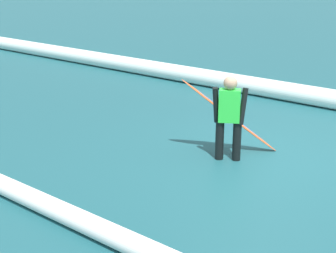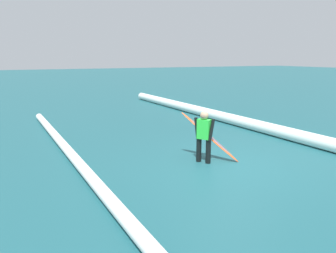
% 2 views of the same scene
% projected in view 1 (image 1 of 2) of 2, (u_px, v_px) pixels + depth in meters
% --- Properties ---
extents(ground_plane, '(140.18, 140.18, 0.00)m').
position_uv_depth(ground_plane, '(270.00, 157.00, 8.55)').
color(ground_plane, '#1D565E').
extents(surfer, '(0.45, 0.40, 1.40)m').
position_uv_depth(surfer, '(229.00, 114.00, 8.19)').
color(surfer, black).
rests_on(surfer, ground_plane).
extents(surfboard, '(1.38, 1.31, 1.31)m').
position_uv_depth(surfboard, '(230.00, 116.00, 8.57)').
color(surfboard, '#E55926').
rests_on(surfboard, ground_plane).
extents(wave_crest_foreground, '(23.09, 1.43, 0.43)m').
position_uv_depth(wave_crest_foreground, '(267.00, 88.00, 12.13)').
color(wave_crest_foreground, white).
rests_on(wave_crest_foreground, ground_plane).
extents(wave_crest_midground, '(16.52, 0.90, 0.26)m').
position_uv_depth(wave_crest_midground, '(66.00, 214.00, 6.36)').
color(wave_crest_midground, white).
rests_on(wave_crest_midground, ground_plane).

